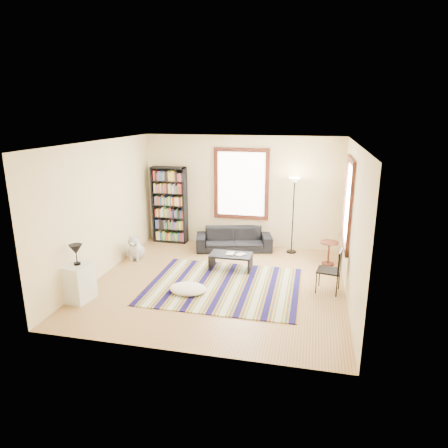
% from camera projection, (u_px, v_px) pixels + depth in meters
% --- Properties ---
extents(floor, '(5.00, 5.00, 0.10)m').
position_uv_depth(floor, '(219.00, 285.00, 8.15)').
color(floor, tan).
rests_on(floor, ground).
extents(ceiling, '(5.00, 5.00, 0.10)m').
position_uv_depth(ceiling, '(218.00, 140.00, 7.36)').
color(ceiling, white).
rests_on(ceiling, floor).
extents(wall_back, '(5.00, 0.10, 2.80)m').
position_uv_depth(wall_back, '(242.00, 191.00, 10.15)').
color(wall_back, beige).
rests_on(wall_back, floor).
extents(wall_front, '(5.00, 0.10, 2.80)m').
position_uv_depth(wall_front, '(174.00, 263.00, 5.36)').
color(wall_front, beige).
rests_on(wall_front, floor).
extents(wall_left, '(0.10, 5.00, 2.80)m').
position_uv_depth(wall_left, '(99.00, 209.00, 8.29)').
color(wall_left, beige).
rests_on(wall_left, floor).
extents(wall_right, '(0.10, 5.00, 2.80)m').
position_uv_depth(wall_right, '(355.00, 224.00, 7.22)').
color(wall_right, beige).
rests_on(wall_right, floor).
extents(window_back, '(1.20, 0.06, 1.60)m').
position_uv_depth(window_back, '(241.00, 184.00, 10.02)').
color(window_back, white).
rests_on(window_back, wall_back).
extents(window_right, '(0.06, 1.20, 1.60)m').
position_uv_depth(window_right, '(348.00, 203.00, 7.93)').
color(window_right, white).
rests_on(window_right, wall_right).
extents(rug, '(3.01, 2.41, 0.02)m').
position_uv_depth(rug, '(224.00, 286.00, 7.95)').
color(rug, '#110D42').
rests_on(rug, floor).
extents(sofa, '(1.17, 1.99, 0.55)m').
position_uv_depth(sofa, '(234.00, 239.00, 10.01)').
color(sofa, black).
rests_on(sofa, floor).
extents(bookshelf, '(0.90, 0.30, 2.00)m').
position_uv_depth(bookshelf, '(170.00, 205.00, 10.44)').
color(bookshelf, black).
rests_on(bookshelf, floor).
extents(coffee_table, '(0.94, 0.58, 0.36)m').
position_uv_depth(coffee_table, '(231.00, 262.00, 8.75)').
color(coffee_table, black).
rests_on(coffee_table, floor).
extents(book_a, '(0.22, 0.17, 0.02)m').
position_uv_depth(book_a, '(226.00, 253.00, 8.72)').
color(book_a, beige).
rests_on(book_a, coffee_table).
extents(book_b, '(0.25, 0.27, 0.02)m').
position_uv_depth(book_b, '(238.00, 253.00, 8.72)').
color(book_b, beige).
rests_on(book_b, coffee_table).
extents(floor_cushion, '(0.86, 0.74, 0.18)m').
position_uv_depth(floor_cushion, '(188.00, 289.00, 7.63)').
color(floor_cushion, white).
rests_on(floor_cushion, floor).
extents(floor_lamp, '(0.32, 0.32, 1.86)m').
position_uv_depth(floor_lamp, '(293.00, 216.00, 9.62)').
color(floor_lamp, black).
rests_on(floor_lamp, floor).
extents(side_table, '(0.45, 0.45, 0.54)m').
position_uv_depth(side_table, '(329.00, 253.00, 9.02)').
color(side_table, '#4B2212').
rests_on(side_table, floor).
extents(folding_chair, '(0.48, 0.46, 0.86)m').
position_uv_depth(folding_chair, '(329.00, 271.00, 7.62)').
color(folding_chair, black).
rests_on(folding_chair, floor).
extents(white_cabinet, '(0.44, 0.54, 0.70)m').
position_uv_depth(white_cabinet, '(79.00, 283.00, 7.28)').
color(white_cabinet, white).
rests_on(white_cabinet, floor).
extents(table_lamp, '(0.31, 0.31, 0.38)m').
position_uv_depth(table_lamp, '(76.00, 255.00, 7.13)').
color(table_lamp, black).
rests_on(table_lamp, white_cabinet).
extents(dog, '(0.50, 0.65, 0.59)m').
position_uv_depth(dog, '(136.00, 247.00, 9.37)').
color(dog, '#BCBCBC').
rests_on(dog, floor).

